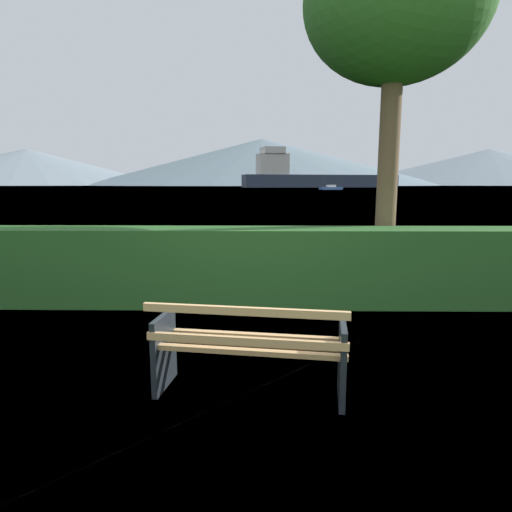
{
  "coord_description": "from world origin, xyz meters",
  "views": [
    {
      "loc": [
        0.1,
        -3.59,
        1.83
      ],
      "look_at": [
        0.0,
        3.5,
        0.64
      ],
      "focal_mm": 30.28,
      "sensor_mm": 36.0,
      "label": 1
    }
  ],
  "objects": [
    {
      "name": "hedge_row",
      "position": [
        0.0,
        2.88,
        0.58
      ],
      "size": [
        10.68,
        0.82,
        1.17
      ],
      "primitive_type": "cube",
      "color": "#285B23",
      "rests_on": "ground_plane"
    },
    {
      "name": "distant_hills",
      "position": [
        25.62,
        576.5,
        26.3
      ],
      "size": [
        994.25,
        458.86,
        58.76
      ],
      "color": "gray",
      "rests_on": "ground_plane"
    },
    {
      "name": "water_surface",
      "position": [
        0.0,
        308.08,
        0.0
      ],
      "size": [
        620.0,
        620.0,
        0.0
      ],
      "primitive_type": "plane",
      "color": "#6B8EA3",
      "rests_on": "ground_plane"
    },
    {
      "name": "cargo_ship_large",
      "position": [
        24.24,
        219.13,
        5.47
      ],
      "size": [
        81.2,
        30.5,
        19.57
      ],
      "color": "#2D384C",
      "rests_on": "water_surface"
    },
    {
      "name": "park_bench",
      "position": [
        -0.01,
        -0.06,
        0.42
      ],
      "size": [
        1.72,
        0.8,
        0.87
      ],
      "color": "tan",
      "rests_on": "ground_plane"
    },
    {
      "name": "tree_near_bench",
      "position": [
        2.13,
        3.51,
        4.49
      ],
      "size": [
        2.83,
        2.83,
        5.75
      ],
      "color": "brown",
      "rests_on": "ground_plane"
    },
    {
      "name": "ground_plane",
      "position": [
        0.0,
        0.0,
        0.0
      ],
      "size": [
        1400.0,
        1400.0,
        0.0
      ],
      "primitive_type": "plane",
      "color": "#4C6B33"
    },
    {
      "name": "fishing_boat_near",
      "position": [
        21.75,
        133.46,
        0.55
      ],
      "size": [
        7.71,
        5.06,
        1.53
      ],
      "color": "#335693",
      "rests_on": "water_surface"
    }
  ]
}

